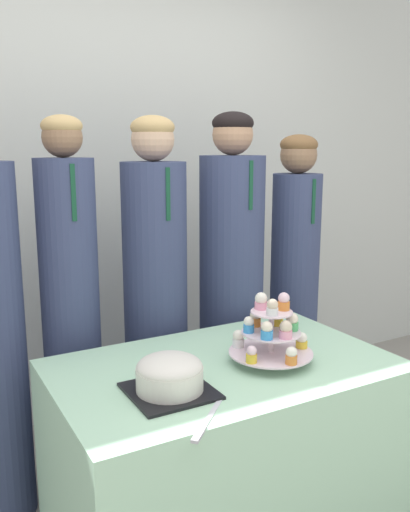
{
  "coord_description": "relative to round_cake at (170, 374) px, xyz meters",
  "views": [
    {
      "loc": [
        -0.96,
        -1.2,
        1.5
      ],
      "look_at": [
        -0.06,
        0.42,
        1.13
      ],
      "focal_mm": 38.0,
      "sensor_mm": 36.0,
      "label": 1
    }
  ],
  "objects": [
    {
      "name": "student_1",
      "position": [
        -0.11,
        0.72,
        -0.01
      ],
      "size": [
        0.24,
        0.25,
        1.63
      ],
      "color": "#384266",
      "rests_on": "ground_plane"
    },
    {
      "name": "student_2",
      "position": [
        0.28,
        0.72,
        -0.01
      ],
      "size": [
        0.29,
        0.29,
        1.64
      ],
      "color": "#384266",
      "rests_on": "ground_plane"
    },
    {
      "name": "wall_back",
      "position": [
        0.27,
        1.42,
        0.55
      ],
      "size": [
        9.0,
        0.06,
        2.7
      ],
      "color": "silver",
      "rests_on": "ground_plane"
    },
    {
      "name": "cake_knife",
      "position": [
        -0.01,
        -0.24,
        -0.06
      ],
      "size": [
        0.22,
        0.21,
        0.01
      ],
      "rotation": [
        0.0,
        0.0,
        0.76
      ],
      "color": "silver",
      "rests_on": "table"
    },
    {
      "name": "student_3",
      "position": [
        0.68,
        0.72,
        -0.0
      ],
      "size": [
        0.31,
        0.32,
        1.67
      ],
      "color": "#384266",
      "rests_on": "ground_plane"
    },
    {
      "name": "cupcake_stand",
      "position": [
        0.43,
        0.05,
        0.06
      ],
      "size": [
        0.31,
        0.31,
        0.26
      ],
      "color": "silver",
      "rests_on": "table"
    },
    {
      "name": "student_4",
      "position": [
        1.07,
        0.72,
        -0.03
      ],
      "size": [
        0.25,
        0.26,
        1.57
      ],
      "color": "#384266",
      "rests_on": "ground_plane"
    },
    {
      "name": "table",
      "position": [
        0.27,
        0.12,
        -0.43
      ],
      "size": [
        1.22,
        0.76,
        0.73
      ],
      "color": "#A8DBB2",
      "rests_on": "ground_plane"
    },
    {
      "name": "round_cake",
      "position": [
        0.0,
        0.0,
        0.0
      ],
      "size": [
        0.26,
        0.26,
        0.13
      ],
      "color": "black",
      "rests_on": "table"
    }
  ]
}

